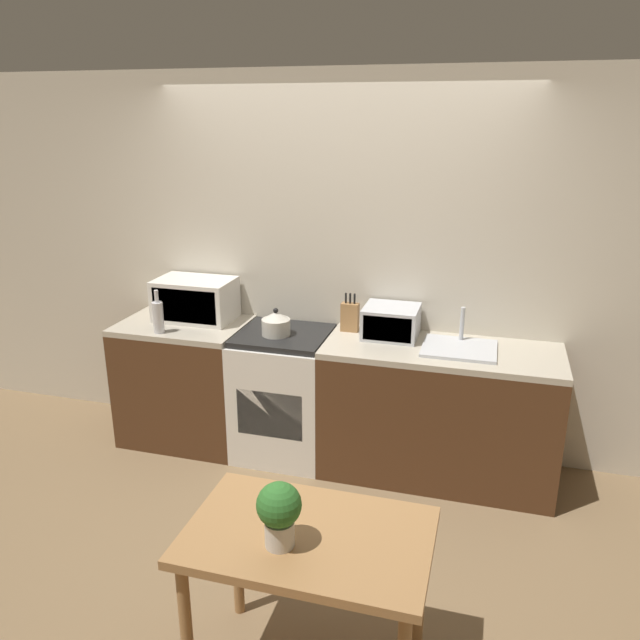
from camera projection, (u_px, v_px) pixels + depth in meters
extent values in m
plane|color=brown|center=(292.00, 521.00, 3.73)|extent=(16.00, 16.00, 0.00)
cube|color=beige|center=(340.00, 267.00, 4.33)|extent=(10.00, 0.06, 2.60)
cube|color=#4C2D19|center=(187.00, 384.00, 4.57)|extent=(0.89, 0.62, 0.86)
cube|color=#B7AD99|center=(182.00, 326.00, 4.43)|extent=(0.89, 0.62, 0.04)
cube|color=#4C2D19|center=(438.00, 415.00, 4.10)|extent=(1.50, 0.62, 0.86)
cube|color=#B7AD99|center=(442.00, 351.00, 3.96)|extent=(1.50, 0.62, 0.04)
cube|color=silver|center=(285.00, 396.00, 4.38)|extent=(0.63, 0.62, 0.86)
cube|color=black|center=(283.00, 336.00, 4.23)|extent=(0.60, 0.57, 0.04)
cube|color=black|center=(270.00, 415.00, 4.10)|extent=(0.45, 0.02, 0.32)
cylinder|color=beige|center=(276.00, 327.00, 4.17)|extent=(0.19, 0.19, 0.11)
cone|color=beige|center=(276.00, 316.00, 4.15)|extent=(0.18, 0.18, 0.05)
sphere|color=black|center=(276.00, 310.00, 4.14)|extent=(0.03, 0.03, 0.03)
cube|color=silver|center=(195.00, 299.00, 4.46)|extent=(0.55, 0.36, 0.30)
cube|color=black|center=(184.00, 306.00, 4.31)|extent=(0.48, 0.01, 0.24)
cylinder|color=silver|center=(158.00, 318.00, 4.19)|extent=(0.07, 0.07, 0.22)
cylinder|color=silver|center=(156.00, 296.00, 4.15)|extent=(0.03, 0.03, 0.08)
cube|color=#9E7042|center=(350.00, 317.00, 4.23)|extent=(0.12, 0.06, 0.20)
cylinder|color=black|center=(346.00, 298.00, 4.20)|extent=(0.01, 0.01, 0.07)
cylinder|color=black|center=(350.00, 298.00, 4.19)|extent=(0.01, 0.01, 0.07)
cylinder|color=black|center=(355.00, 299.00, 4.18)|extent=(0.01, 0.01, 0.07)
cube|color=silver|center=(391.00, 322.00, 4.13)|extent=(0.36, 0.32, 0.21)
cube|color=black|center=(387.00, 329.00, 3.99)|extent=(0.31, 0.01, 0.17)
cube|color=silver|center=(459.00, 348.00, 3.92)|extent=(0.46, 0.39, 0.02)
cylinder|color=silver|center=(462.00, 324.00, 4.01)|extent=(0.03, 0.03, 0.22)
cube|color=#9E7042|center=(308.00, 537.00, 2.49)|extent=(0.98, 0.63, 0.04)
cylinder|color=#9E7042|center=(187.00, 634.00, 2.48)|extent=(0.05, 0.05, 0.69)
cylinder|color=#9E7042|center=(237.00, 552.00, 2.95)|extent=(0.05, 0.05, 0.69)
cylinder|color=#9E7042|center=(420.00, 588.00, 2.72)|extent=(0.05, 0.05, 0.69)
cylinder|color=beige|center=(280.00, 533.00, 2.40)|extent=(0.12, 0.12, 0.11)
sphere|color=#2D6B28|center=(279.00, 505.00, 2.35)|extent=(0.17, 0.17, 0.17)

